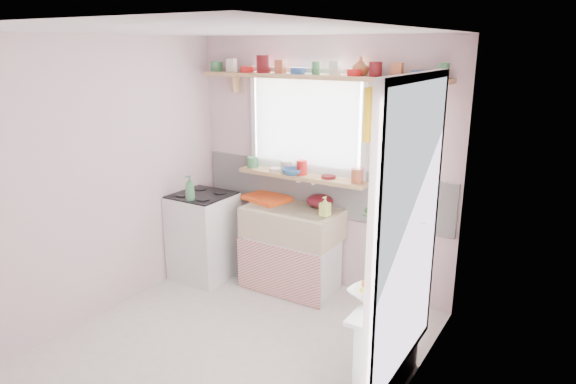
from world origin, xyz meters
The scene contains 19 objects.
room centered at (0.66, 0.86, 1.37)m, with size 3.20×3.20×3.20m.
sink_unit centered at (-0.15, 1.29, 0.43)m, with size 0.95×0.65×1.11m.
cooker centered at (-1.10, 1.05, 0.46)m, with size 0.58×0.58×0.93m.
radiator_ledge centered at (1.30, 0.20, 0.40)m, with size 0.22×0.95×0.78m.
windowsill centered at (-0.15, 1.48, 1.14)m, with size 1.40×0.22×0.04m, color tan.
pine_shelf centered at (0.00, 1.47, 2.12)m, with size 2.52×0.24×0.04m, color tan.
shelf_crockery centered at (-0.02, 1.47, 2.19)m, with size 2.47×0.11×0.12m.
sill_crockery centered at (-0.15, 1.48, 1.22)m, with size 1.35×0.11×0.12m.
dish_tray centered at (-0.53, 1.41, 0.87)m, with size 0.45×0.34×0.04m, color #F54E15.
colander centered at (0.05, 1.50, 0.91)m, with size 0.27×0.27×0.12m, color #550E18.
jade_plant centered at (1.21, 0.57, 1.08)m, with size 0.54×0.47×0.61m, color #326F2C.
fruit_bowl centered at (1.21, 0.08, 0.81)m, with size 0.31×0.31×0.08m, color white.
herb_pot centered at (1.33, 0.25, 0.89)m, with size 0.12×0.08×0.24m, color #315A24.
soap_bottle_sink centered at (0.22, 1.28, 0.94)m, with size 0.08×0.09×0.19m, color #D9EF6A.
sill_cup centered at (-0.36, 1.54, 1.21)m, with size 0.13×0.13×0.10m, color beige.
sill_bowl centered at (-0.23, 1.42, 1.19)m, with size 0.20×0.20×0.06m, color #30649E.
shelf_vase centered at (0.42, 1.53, 2.22)m, with size 0.16×0.16×0.17m, color #B56337.
cooker_bottle centered at (-1.06, 0.83, 1.04)m, with size 0.10×0.10×0.25m, color #448854.
fruit centered at (1.22, 0.08, 0.87)m, with size 0.20×0.14×0.10m.
Camera 1 is at (2.34, -2.83, 2.40)m, focal length 32.00 mm.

